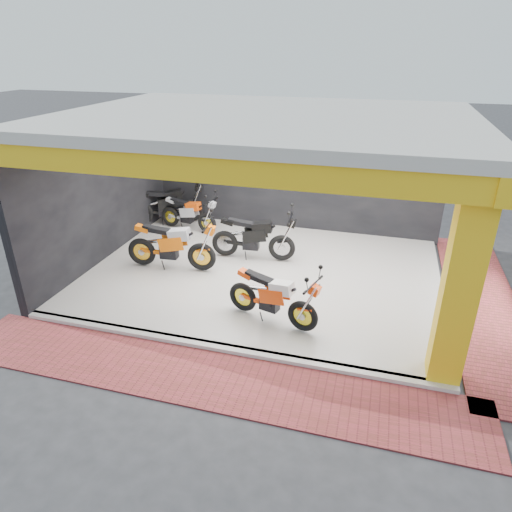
# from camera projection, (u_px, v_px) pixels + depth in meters

# --- Properties ---
(ground) EXTENTS (80.00, 80.00, 0.00)m
(ground) POSITION_uv_depth(u_px,v_px,m) (237.00, 320.00, 9.07)
(ground) COLOR #2D2D30
(ground) RESTS_ON ground
(showroom_floor) EXTENTS (8.00, 6.00, 0.10)m
(showroom_floor) POSITION_uv_depth(u_px,v_px,m) (263.00, 273.00, 10.79)
(showroom_floor) COLOR white
(showroom_floor) RESTS_ON ground
(showroom_ceiling) EXTENTS (8.40, 6.40, 0.20)m
(showroom_ceiling) POSITION_uv_depth(u_px,v_px,m) (265.00, 118.00, 9.28)
(showroom_ceiling) COLOR beige
(showroom_ceiling) RESTS_ON corner_column
(back_wall) EXTENTS (8.20, 0.20, 3.50)m
(back_wall) POSITION_uv_depth(u_px,v_px,m) (293.00, 171.00, 12.76)
(back_wall) COLOR black
(back_wall) RESTS_ON ground
(left_wall) EXTENTS (0.20, 6.20, 3.50)m
(left_wall) POSITION_uv_depth(u_px,v_px,m) (101.00, 190.00, 11.08)
(left_wall) COLOR black
(left_wall) RESTS_ON ground
(corner_column) EXTENTS (0.50, 0.50, 3.50)m
(corner_column) POSITION_uv_depth(u_px,v_px,m) (461.00, 285.00, 6.74)
(corner_column) COLOR yellow
(corner_column) RESTS_ON ground
(header_beam_front) EXTENTS (8.40, 0.30, 0.40)m
(header_beam_front) POSITION_uv_depth(u_px,v_px,m) (213.00, 168.00, 6.79)
(header_beam_front) COLOR yellow
(header_beam_front) RESTS_ON corner_column
(header_beam_right) EXTENTS (0.30, 6.40, 0.40)m
(header_beam_right) POSITION_uv_depth(u_px,v_px,m) (474.00, 144.00, 8.42)
(header_beam_right) COLOR yellow
(header_beam_right) RESTS_ON corner_column
(floor_kerb) EXTENTS (8.00, 0.20, 0.10)m
(floor_kerb) POSITION_uv_depth(u_px,v_px,m) (220.00, 348.00, 8.16)
(floor_kerb) COLOR white
(floor_kerb) RESTS_ON ground
(paver_front) EXTENTS (9.00, 1.40, 0.03)m
(paver_front) POSITION_uv_depth(u_px,v_px,m) (203.00, 377.00, 7.49)
(paver_front) COLOR #9C3338
(paver_front) RESTS_ON ground
(paver_right) EXTENTS (1.40, 7.00, 0.03)m
(paver_right) POSITION_uv_depth(u_px,v_px,m) (483.00, 303.00, 9.61)
(paver_right) COLOR #9C3338
(paver_right) RESTS_ON ground
(moto_hero) EXTENTS (2.17, 1.29, 1.25)m
(moto_hero) POSITION_uv_depth(u_px,v_px,m) (303.00, 302.00, 8.28)
(moto_hero) COLOR #FF440A
(moto_hero) RESTS_ON showroom_floor
(moto_row_a) EXTENTS (2.36, 1.04, 1.40)m
(moto_row_a) POSITION_uv_depth(u_px,v_px,m) (201.00, 244.00, 10.50)
(moto_row_a) COLOR orange
(moto_row_a) RESTS_ON showroom_floor
(moto_row_b) EXTENTS (2.27, 1.00, 1.35)m
(moto_row_b) POSITION_uv_depth(u_px,v_px,m) (282.00, 236.00, 11.00)
(moto_row_b) COLOR black
(moto_row_b) RESTS_ON showroom_floor
(moto_row_c) EXTENTS (2.00, 1.01, 1.17)m
(moto_row_c) POSITION_uv_depth(u_px,v_px,m) (207.00, 214.00, 12.68)
(moto_row_c) COLOR #B0B3B8
(moto_row_c) RESTS_ON showroom_floor
(moto_row_d) EXTENTS (2.39, 1.81, 1.38)m
(moto_row_d) POSITION_uv_depth(u_px,v_px,m) (191.00, 200.00, 13.46)
(moto_row_d) COLOR black
(moto_row_d) RESTS_ON showroom_floor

